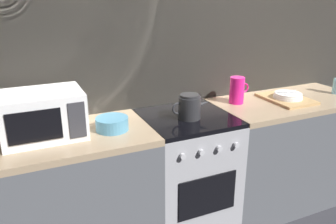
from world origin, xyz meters
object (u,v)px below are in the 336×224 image
(stove_unit, at_px, (186,174))
(kettle, at_px, (190,107))
(mixing_bowl, at_px, (112,124))
(dish_pile, at_px, (287,97))
(microwave, at_px, (42,115))
(pitcher, at_px, (237,90))

(stove_unit, relative_size, kettle, 3.16)
(stove_unit, distance_m, mixing_bowl, 0.72)
(kettle, xyz_separation_m, dish_pile, (0.88, 0.04, -0.06))
(dish_pile, bearing_deg, mixing_bowl, -179.08)
(microwave, height_order, mixing_bowl, microwave)
(pitcher, bearing_deg, microwave, -177.31)
(dish_pile, bearing_deg, stove_unit, 179.79)
(pitcher, relative_size, dish_pile, 0.50)
(kettle, xyz_separation_m, mixing_bowl, (-0.53, 0.02, -0.04))
(mixing_bowl, bearing_deg, stove_unit, 2.77)
(microwave, relative_size, mixing_bowl, 2.30)
(microwave, distance_m, mixing_bowl, 0.41)
(stove_unit, height_order, dish_pile, dish_pile)
(mixing_bowl, height_order, dish_pile, mixing_bowl)
(mixing_bowl, bearing_deg, kettle, -1.92)
(kettle, bearing_deg, pitcher, 17.09)
(kettle, bearing_deg, microwave, 174.85)
(pitcher, height_order, dish_pile, pitcher)
(dish_pile, bearing_deg, microwave, 178.65)
(mixing_bowl, height_order, pitcher, pitcher)
(stove_unit, xyz_separation_m, dish_pile, (0.87, -0.00, 0.47))
(kettle, height_order, dish_pile, kettle)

